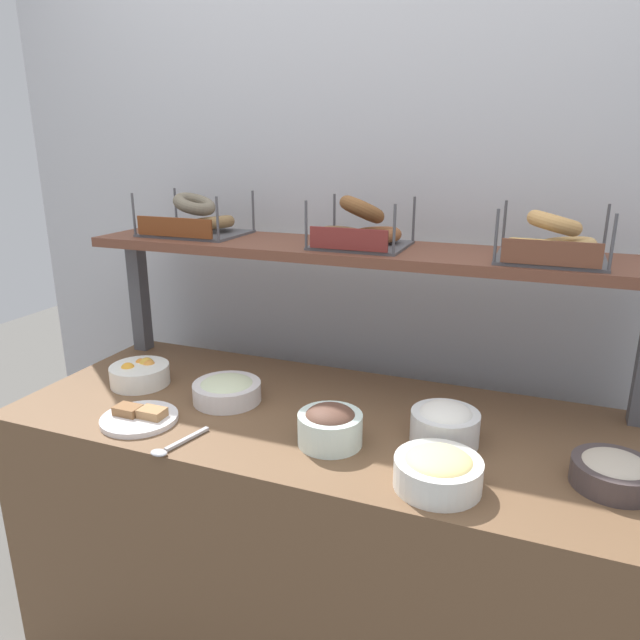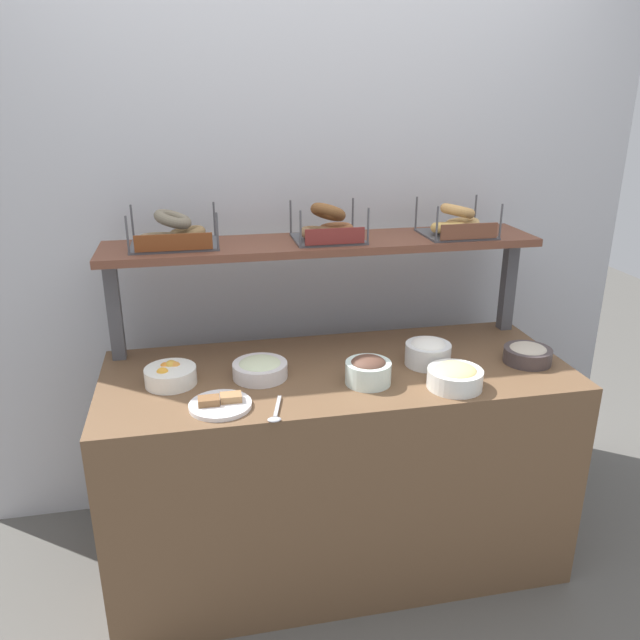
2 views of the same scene
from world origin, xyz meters
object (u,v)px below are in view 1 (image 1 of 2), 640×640
object	(u,v)px
bagel_basket_sesame	(551,243)
serving_plate_white	(140,417)
bowl_scallion_spread	(227,390)
bowl_egg_salad	(438,470)
bagel_basket_cinnamon_raisin	(361,230)
bagel_basket_poppy	(194,221)
bowl_chocolate_spread	(330,425)
bowl_fruit_salad	(140,374)
serving_spoon_near_plate	(172,446)
bowl_tuna_salad	(614,472)
bowl_cream_cheese	(445,424)

from	to	relation	value
bagel_basket_sesame	serving_plate_white	bearing A→B (deg)	-154.95
bowl_scallion_spread	serving_plate_white	xyz separation A→B (m)	(-0.15, -0.20, -0.02)
bowl_egg_salad	bagel_basket_cinnamon_raisin	distance (m)	0.75
bowl_scallion_spread	bagel_basket_cinnamon_raisin	distance (m)	0.61
bagel_basket_poppy	bowl_chocolate_spread	bearing A→B (deg)	-33.34
bowl_scallion_spread	serving_plate_white	world-z (taller)	bowl_scallion_spread
bowl_egg_salad	bowl_fruit_salad	distance (m)	1.00
bowl_chocolate_spread	bagel_basket_cinnamon_raisin	xyz separation A→B (m)	(-0.06, 0.41, 0.43)
serving_spoon_near_plate	serving_plate_white	bearing A→B (deg)	151.14
serving_plate_white	bagel_basket_cinnamon_raisin	distance (m)	0.82
bowl_tuna_salad	bagel_basket_poppy	world-z (taller)	bagel_basket_poppy
bowl_cream_cheese	bagel_basket_poppy	size ratio (longest dim) A/B	0.53
bowl_fruit_salad	bowl_cream_cheese	bearing A→B (deg)	-1.45
serving_plate_white	bagel_basket_sesame	size ratio (longest dim) A/B	0.76
bagel_basket_poppy	bagel_basket_cinnamon_raisin	xyz separation A→B (m)	(0.58, -0.02, 0.00)
bowl_chocolate_spread	serving_plate_white	xyz separation A→B (m)	(-0.52, -0.08, -0.04)
bowl_chocolate_spread	serving_spoon_near_plate	bearing A→B (deg)	-154.26
bowl_cream_cheese	bagel_basket_cinnamon_raisin	distance (m)	0.61
bowl_fruit_salad	bowl_chocolate_spread	xyz separation A→B (m)	(0.69, -0.14, 0.02)
bowl_cream_cheese	bowl_tuna_salad	xyz separation A→B (m)	(0.38, -0.06, -0.02)
bowl_scallion_spread	bowl_fruit_salad	world-z (taller)	bowl_fruit_salad
bowl_tuna_salad	bowl_egg_salad	bearing A→B (deg)	-157.76
bowl_tuna_salad	bowl_egg_salad	xyz separation A→B (m)	(-0.36, -0.15, 0.01)
bowl_scallion_spread	bagel_basket_poppy	world-z (taller)	bagel_basket_poppy
bagel_basket_poppy	bagel_basket_sesame	xyz separation A→B (m)	(1.11, -0.04, 0.00)
bowl_fruit_salad	serving_spoon_near_plate	xyz separation A→B (m)	(0.33, -0.31, -0.03)
bowl_tuna_salad	bowl_scallion_spread	size ratio (longest dim) A/B	0.91
bagel_basket_poppy	serving_spoon_near_plate	bearing A→B (deg)	-63.91
bagel_basket_cinnamon_raisin	serving_spoon_near_plate	bearing A→B (deg)	-117.02
bagel_basket_cinnamon_raisin	bagel_basket_sesame	xyz separation A→B (m)	(0.52, -0.02, -0.00)
bagel_basket_poppy	bagel_basket_sesame	size ratio (longest dim) A/B	1.18
bowl_scallion_spread	bagel_basket_sesame	bearing A→B (deg)	17.30
bowl_scallion_spread	serving_spoon_near_plate	size ratio (longest dim) A/B	1.15
bowl_chocolate_spread	bagel_basket_sesame	size ratio (longest dim) A/B	0.60
bowl_egg_salad	bagel_basket_sesame	xyz separation A→B (m)	(0.18, 0.48, 0.44)
bowl_tuna_salad	bowl_chocolate_spread	distance (m)	0.65
bowl_chocolate_spread	bagel_basket_poppy	world-z (taller)	bagel_basket_poppy
bowl_cream_cheese	bowl_scallion_spread	bearing A→B (deg)	178.67
bowl_cream_cheese	bowl_egg_salad	size ratio (longest dim) A/B	0.89
bowl_egg_salad	bagel_basket_poppy	distance (m)	1.15
bowl_tuna_salad	bowl_fruit_salad	distance (m)	1.33
bowl_cream_cheese	bagel_basket_sesame	bearing A→B (deg)	54.10
serving_plate_white	serving_spoon_near_plate	size ratio (longest dim) A/B	1.20
bowl_cream_cheese	bagel_basket_cinnamon_raisin	world-z (taller)	bagel_basket_cinnamon_raisin
bowl_tuna_salad	serving_plate_white	bearing A→B (deg)	-173.69
bowl_scallion_spread	bowl_fruit_salad	distance (m)	0.32
serving_plate_white	bagel_basket_cinnamon_raisin	size ratio (longest dim) A/B	0.74
bowl_egg_salad	bowl_chocolate_spread	distance (m)	0.30
bowl_scallion_spread	bagel_basket_cinnamon_raisin	xyz separation A→B (m)	(0.31, 0.28, 0.44)
serving_plate_white	serving_spoon_near_plate	distance (m)	0.19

